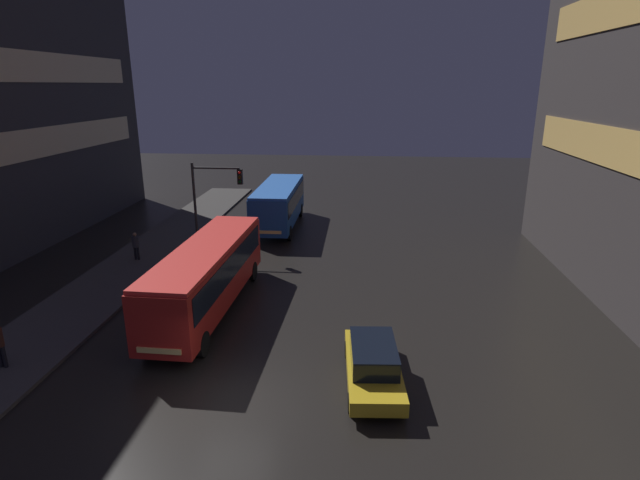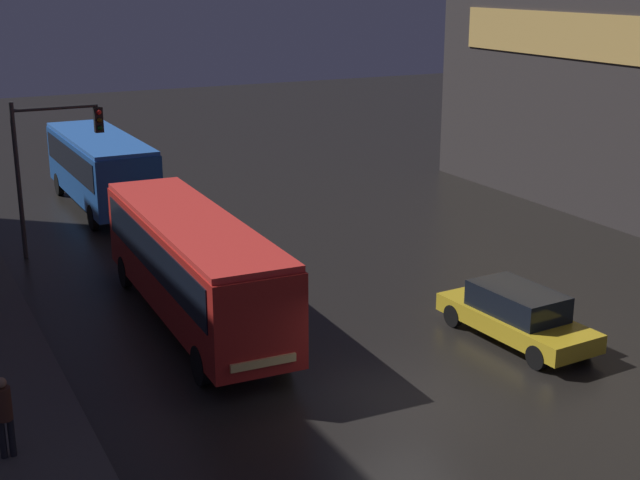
# 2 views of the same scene
# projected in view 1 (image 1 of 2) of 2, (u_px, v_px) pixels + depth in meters

# --- Properties ---
(ground_plane) EXTENTS (120.00, 120.00, 0.00)m
(ground_plane) POSITION_uv_depth(u_px,v_px,m) (232.00, 404.00, 16.25)
(ground_plane) COLOR black
(sidewalk_left) EXTENTS (4.00, 48.00, 0.15)m
(sidewalk_left) POSITION_uv_depth(u_px,v_px,m) (115.00, 279.00, 26.52)
(sidewalk_left) COLOR #3D3A38
(sidewalk_left) RESTS_ON ground
(bus_near) EXTENTS (2.65, 10.77, 3.13)m
(bus_near) POSITION_uv_depth(u_px,v_px,m) (207.00, 271.00, 22.44)
(bus_near) COLOR #AD1E19
(bus_near) RESTS_ON ground
(bus_far) EXTENTS (2.72, 9.35, 3.12)m
(bus_far) POSITION_uv_depth(u_px,v_px,m) (279.00, 201.00, 36.01)
(bus_far) COLOR #194793
(bus_far) RESTS_ON ground
(car_taxi) EXTENTS (2.14, 4.86, 1.50)m
(car_taxi) POSITION_uv_depth(u_px,v_px,m) (373.00, 363.00, 17.24)
(car_taxi) COLOR gold
(car_taxi) RESTS_ON ground
(pedestrian_near) EXTENTS (0.45, 0.45, 1.65)m
(pedestrian_near) POSITION_uv_depth(u_px,v_px,m) (136.00, 244.00, 28.99)
(pedestrian_near) COLOR black
(pedestrian_near) RESTS_ON sidewalk_left
(traffic_light_main) EXTENTS (3.12, 0.35, 5.52)m
(traffic_light_main) POSITION_uv_depth(u_px,v_px,m) (212.00, 192.00, 30.15)
(traffic_light_main) COLOR #2D2D2D
(traffic_light_main) RESTS_ON ground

